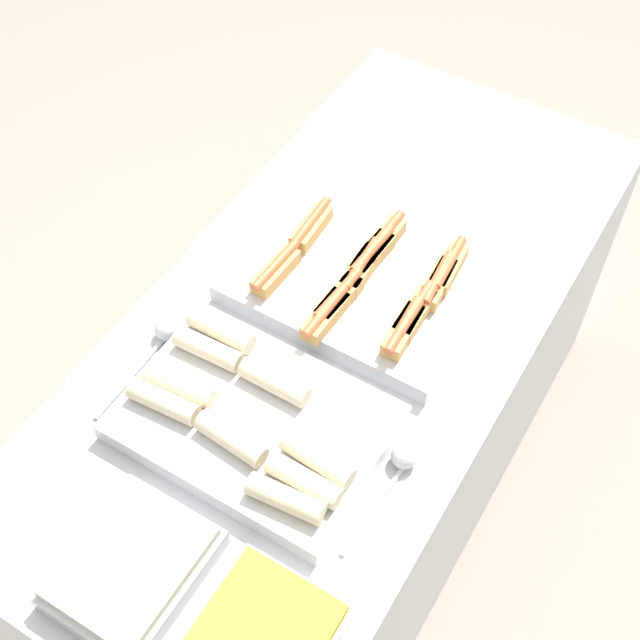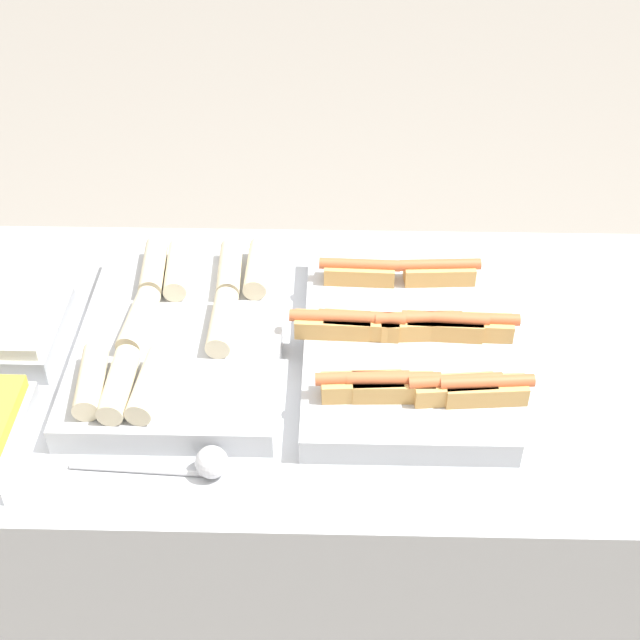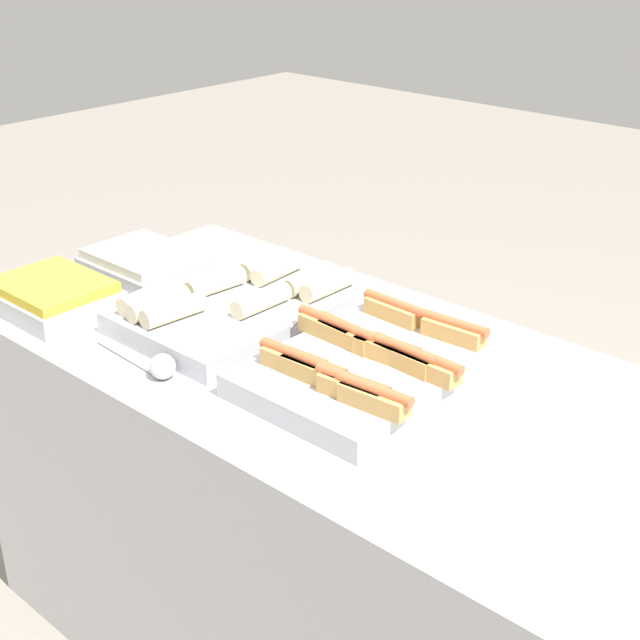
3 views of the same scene
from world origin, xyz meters
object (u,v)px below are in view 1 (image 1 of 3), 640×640
Objects in this scene: tray_side_back at (132,568)px; serving_spoon_near at (401,463)px; serving_spoon_far at (162,335)px; tray_wraps at (251,420)px; tray_hotdogs at (359,287)px.

tray_side_back reaches higher than serving_spoon_near.
serving_spoon_near and serving_spoon_far have the same top height.
tray_wraps reaches higher than serving_spoon_far.
tray_side_back is at bearing 178.28° from tray_hotdogs.
tray_side_back is (-0.36, 0.01, 0.00)m from tray_wraps.
tray_hotdogs is 0.77m from tray_side_back.
tray_hotdogs reaches higher than serving_spoon_near.
tray_side_back is (-0.77, 0.02, -0.00)m from tray_hotdogs.
tray_hotdogs is at bearing -1.72° from tray_side_back.
serving_spoon_far is (0.44, 0.28, -0.01)m from tray_side_back.
serving_spoon_near is 0.58m from serving_spoon_far.
tray_side_back is at bearing -148.18° from serving_spoon_far.
tray_hotdogs is at bearing -42.37° from serving_spoon_far.
serving_spoon_near is (-0.33, -0.28, -0.01)m from tray_hotdogs.
serving_spoon_far is (0.01, 0.58, -0.00)m from serving_spoon_near.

